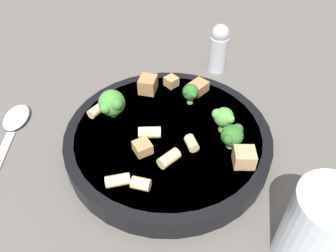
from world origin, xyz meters
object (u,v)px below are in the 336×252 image
at_px(rigatoni_2, 145,185).
at_px(chicken_chunk_4, 148,84).
at_px(broccoli_floret_1, 232,135).
at_px(rigatoni_0, 169,158).
at_px(rigatoni_5, 118,180).
at_px(chicken_chunk_3, 143,147).
at_px(pepper_shaker, 219,48).
at_px(spoon, 12,129).
at_px(chicken_chunk_0, 244,157).
at_px(rigatoni_3, 192,143).
at_px(rigatoni_4, 150,132).
at_px(broccoli_floret_0, 191,93).
at_px(rigatoni_1, 96,110).
at_px(chicken_chunk_1, 198,87).
at_px(broccoli_floret_3, 223,117).
at_px(chicken_chunk_2, 171,81).
at_px(drinking_glass, 317,235).
at_px(pasta_bowl, 168,138).
at_px(broccoli_floret_2, 112,103).

height_order(rigatoni_2, chicken_chunk_4, chicken_chunk_4).
bearing_deg(broccoli_floret_1, rigatoni_0, -52.68).
distance_m(rigatoni_5, chicken_chunk_3, 0.06).
distance_m(broccoli_floret_1, pepper_shaker, 0.22).
bearing_deg(spoon, chicken_chunk_0, 93.39).
distance_m(rigatoni_3, rigatoni_4, 0.06).
relative_size(broccoli_floret_0, spoon, 0.17).
bearing_deg(chicken_chunk_3, rigatoni_1, -117.34).
distance_m(rigatoni_5, chicken_chunk_1, 0.20).
bearing_deg(rigatoni_1, chicken_chunk_4, 145.87).
distance_m(rigatoni_1, chicken_chunk_4, 0.09).
height_order(rigatoni_5, chicken_chunk_0, chicken_chunk_0).
distance_m(rigatoni_0, spoon, 0.24).
bearing_deg(chicken_chunk_3, rigatoni_2, 24.63).
relative_size(broccoli_floret_3, chicken_chunk_1, 1.30).
distance_m(rigatoni_3, chicken_chunk_2, 0.13).
relative_size(broccoli_floret_0, chicken_chunk_4, 1.14).
bearing_deg(rigatoni_5, drinking_glass, 89.12).
height_order(rigatoni_1, pepper_shaker, pepper_shaker).
xyz_separation_m(pasta_bowl, rigatoni_4, (0.02, -0.02, 0.02)).
bearing_deg(chicken_chunk_0, chicken_chunk_4, -121.29).
bearing_deg(rigatoni_4, broccoli_floret_2, -108.51).
distance_m(broccoli_floret_3, chicken_chunk_3, 0.11).
height_order(broccoli_floret_3, chicken_chunk_0, broccoli_floret_3).
bearing_deg(chicken_chunk_3, pasta_bowl, 156.54).
bearing_deg(rigatoni_4, pepper_shaker, 169.53).
relative_size(broccoli_floret_3, chicken_chunk_0, 1.44).
bearing_deg(broccoli_floret_1, broccoli_floret_0, -132.85).
relative_size(broccoli_floret_0, broccoli_floret_1, 0.96).
distance_m(rigatoni_4, rigatoni_5, 0.08).
height_order(chicken_chunk_1, spoon, chicken_chunk_1).
xyz_separation_m(chicken_chunk_1, chicken_chunk_4, (0.02, -0.07, 0.00)).
xyz_separation_m(rigatoni_4, chicken_chunk_0, (0.01, 0.12, 0.00)).
xyz_separation_m(broccoli_floret_1, rigatoni_3, (0.02, -0.05, -0.01)).
bearing_deg(broccoli_floret_3, drinking_glass, 42.73).
height_order(drinking_glass, spoon, drinking_glass).
xyz_separation_m(broccoli_floret_2, broccoli_floret_3, (-0.02, 0.15, -0.00)).
xyz_separation_m(rigatoni_4, chicken_chunk_2, (-0.11, -0.01, -0.00)).
bearing_deg(broccoli_floret_0, chicken_chunk_0, 45.91).
height_order(rigatoni_0, chicken_chunk_3, same).
xyz_separation_m(pepper_shaker, spoon, (0.25, -0.25, -0.04)).
distance_m(rigatoni_3, chicken_chunk_3, 0.06).
height_order(rigatoni_3, pepper_shaker, pepper_shaker).
distance_m(chicken_chunk_3, spoon, 0.21).
distance_m(drinking_glass, pepper_shaker, 0.35).
height_order(pasta_bowl, broccoli_floret_1, broccoli_floret_1).
relative_size(rigatoni_3, rigatoni_5, 0.73).
bearing_deg(pepper_shaker, rigatoni_5, -9.02).
height_order(chicken_chunk_1, chicken_chunk_3, chicken_chunk_1).
distance_m(pasta_bowl, chicken_chunk_1, 0.10).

